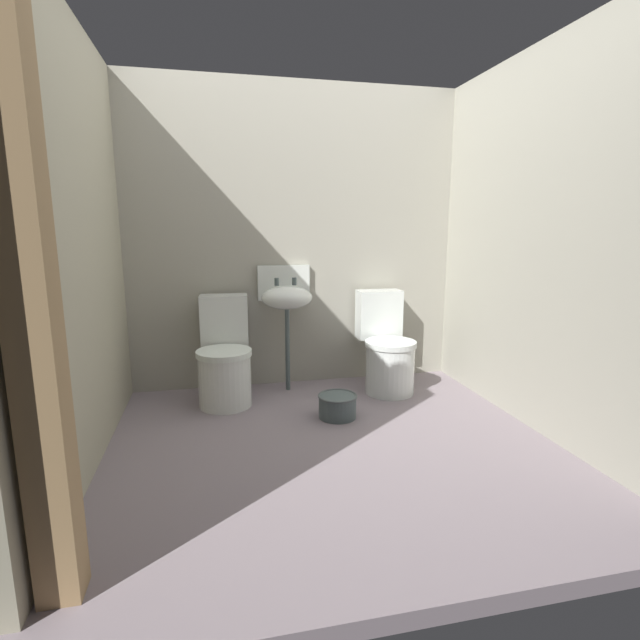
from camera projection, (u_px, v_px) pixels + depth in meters
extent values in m
cube|color=gray|center=(330.00, 446.00, 2.97)|extent=(3.06, 2.74, 0.08)
cube|color=#9F9C8D|center=(295.00, 238.00, 3.90)|extent=(3.06, 0.10, 2.40)
cube|color=#A59F86|center=(74.00, 245.00, 2.54)|extent=(0.10, 2.54, 2.40)
cube|color=#A3A090|center=(532.00, 241.00, 3.13)|extent=(0.10, 2.54, 2.40)
cube|color=#A07E54|center=(25.00, 258.00, 1.49)|extent=(0.14, 0.14, 2.40)
cylinder|color=white|center=(225.00, 381.00, 3.50)|extent=(0.40, 0.40, 0.38)
cylinder|color=white|center=(224.00, 353.00, 3.46)|extent=(0.42, 0.42, 0.04)
cube|color=white|center=(224.00, 321.00, 3.71)|extent=(0.37, 0.20, 0.40)
cylinder|color=silver|center=(390.00, 370.00, 3.77)|extent=(0.39, 0.39, 0.38)
cylinder|color=silver|center=(391.00, 344.00, 3.73)|extent=(0.41, 0.41, 0.04)
cube|color=silver|center=(379.00, 314.00, 3.98)|extent=(0.36, 0.19, 0.40)
cylinder|color=#475455|center=(288.00, 350.00, 3.82)|extent=(0.04, 0.04, 0.66)
ellipsoid|color=white|center=(287.00, 298.00, 3.74)|extent=(0.40, 0.32, 0.18)
cube|color=white|center=(284.00, 283.00, 3.88)|extent=(0.42, 0.04, 0.28)
cylinder|color=#475455|center=(277.00, 282.00, 3.76)|extent=(0.04, 0.04, 0.06)
cylinder|color=#475455|center=(294.00, 281.00, 3.79)|extent=(0.04, 0.04, 0.06)
cylinder|color=#475455|center=(337.00, 406.00, 3.31)|extent=(0.26, 0.26, 0.15)
torus|color=#464E4E|center=(338.00, 396.00, 3.29)|extent=(0.27, 0.27, 0.02)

